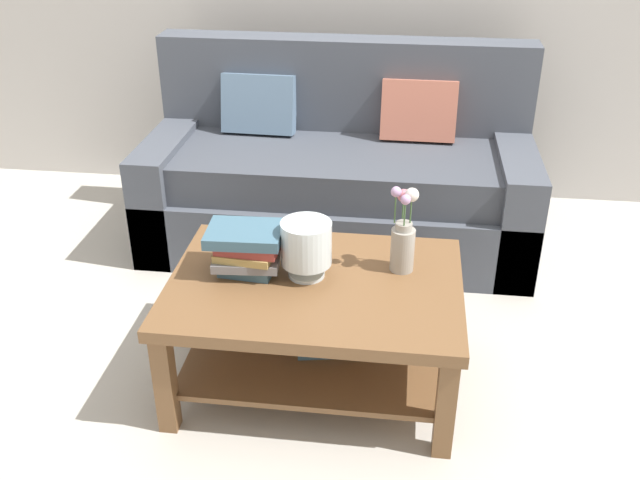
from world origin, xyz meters
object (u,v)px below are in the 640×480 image
(coffee_table, at_px, (316,309))
(flower_pitcher, at_px, (403,238))
(couch, at_px, (339,178))
(glass_hurricane_vase, at_px, (306,245))
(book_stack_main, at_px, (247,248))

(coffee_table, relative_size, flower_pitcher, 3.16)
(couch, height_order, glass_hurricane_vase, couch)
(coffee_table, xyz_separation_m, book_stack_main, (-0.28, 0.04, 0.24))
(coffee_table, xyz_separation_m, flower_pitcher, (0.33, 0.13, 0.27))
(couch, xyz_separation_m, flower_pitcher, (0.37, -1.13, 0.26))
(couch, distance_m, glass_hurricane_vase, 1.26)
(couch, height_order, coffee_table, couch)
(book_stack_main, height_order, flower_pitcher, flower_pitcher)
(couch, relative_size, glass_hurricane_vase, 8.89)
(glass_hurricane_vase, relative_size, flower_pitcher, 0.65)
(coffee_table, xyz_separation_m, glass_hurricane_vase, (-0.04, 0.04, 0.27))
(couch, xyz_separation_m, glass_hurricane_vase, (-0.00, -1.23, 0.25))
(glass_hurricane_vase, xyz_separation_m, flower_pitcher, (0.37, 0.10, 0.00))
(coffee_table, distance_m, flower_pitcher, 0.45)
(couch, xyz_separation_m, book_stack_main, (-0.24, -1.23, 0.22))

